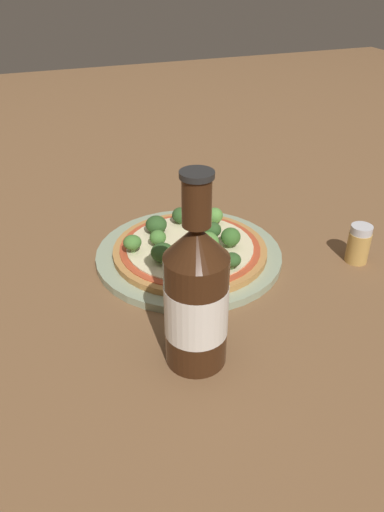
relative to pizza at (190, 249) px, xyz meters
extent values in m
plane|color=brown|center=(-0.01, 0.01, -0.02)|extent=(3.00, 3.00, 0.00)
cylinder|color=#93A384|center=(0.00, 0.00, -0.01)|extent=(0.29, 0.29, 0.01)
cylinder|color=#B77F42|center=(0.00, 0.00, 0.00)|extent=(0.24, 0.24, 0.01)
cylinder|color=#B74728|center=(0.00, 0.00, 0.00)|extent=(0.22, 0.22, 0.00)
cylinder|color=beige|center=(0.00, 0.00, 0.01)|extent=(0.20, 0.20, 0.00)
cylinder|color=#6B8E51|center=(0.03, 0.06, 0.01)|extent=(0.01, 0.01, 0.01)
ellipsoid|color=#386628|center=(0.03, 0.06, 0.03)|extent=(0.03, 0.03, 0.03)
cylinder|color=#6B8E51|center=(-0.07, 0.02, 0.01)|extent=(0.01, 0.01, 0.01)
ellipsoid|color=#2D5123|center=(-0.07, 0.02, 0.02)|extent=(0.03, 0.03, 0.03)
cylinder|color=#6B8E51|center=(0.03, -0.05, 0.01)|extent=(0.01, 0.01, 0.01)
ellipsoid|color=#2D5123|center=(0.03, -0.05, 0.02)|extent=(0.03, 0.03, 0.03)
cylinder|color=#6B8E51|center=(-0.02, -0.05, 0.01)|extent=(0.01, 0.01, 0.01)
ellipsoid|color=#477A33|center=(-0.02, -0.05, 0.02)|extent=(0.03, 0.03, 0.02)
cylinder|color=#6B8E51|center=(0.03, 0.02, 0.01)|extent=(0.01, 0.01, 0.01)
ellipsoid|color=#568E3D|center=(0.03, 0.02, 0.02)|extent=(0.04, 0.04, 0.03)
cylinder|color=#6B8E51|center=(-0.01, -0.09, 0.01)|extent=(0.01, 0.01, 0.01)
ellipsoid|color=#477A33|center=(-0.01, -0.09, 0.02)|extent=(0.03, 0.03, 0.02)
cylinder|color=#6B8E51|center=(-0.05, 0.06, 0.01)|extent=(0.01, 0.01, 0.01)
ellipsoid|color=#568E3D|center=(-0.05, 0.06, 0.02)|extent=(0.03, 0.03, 0.03)
cylinder|color=#6B8E51|center=(0.08, 0.03, 0.01)|extent=(0.01, 0.01, 0.01)
ellipsoid|color=#2D5123|center=(0.08, 0.03, 0.02)|extent=(0.03, 0.03, 0.02)
cylinder|color=#6B8E51|center=(0.00, 0.04, 0.01)|extent=(0.01, 0.01, 0.01)
ellipsoid|color=#2D5123|center=(0.00, 0.04, 0.02)|extent=(0.03, 0.03, 0.02)
cylinder|color=#6B8E51|center=(-0.06, -0.04, 0.01)|extent=(0.01, 0.01, 0.01)
ellipsoid|color=#2D5123|center=(-0.06, -0.04, 0.02)|extent=(0.03, 0.03, 0.03)
cylinder|color=#381E0F|center=(0.21, -0.07, 0.05)|extent=(0.07, 0.07, 0.14)
cylinder|color=silver|center=(0.21, -0.07, 0.05)|extent=(0.07, 0.07, 0.06)
cone|color=#381E0F|center=(0.21, -0.07, 0.14)|extent=(0.07, 0.07, 0.04)
cylinder|color=#381E0F|center=(0.21, -0.07, 0.19)|extent=(0.03, 0.03, 0.05)
cylinder|color=black|center=(0.21, -0.07, 0.21)|extent=(0.03, 0.03, 0.01)
cylinder|color=tan|center=(0.09, 0.24, 0.01)|extent=(0.03, 0.03, 0.05)
cylinder|color=silver|center=(0.09, 0.24, 0.04)|extent=(0.03, 0.03, 0.01)
camera|label=1|loc=(0.62, -0.23, 0.40)|focal=35.00mm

